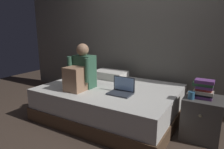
{
  "coord_description": "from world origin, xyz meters",
  "views": [
    {
      "loc": [
        1.31,
        -2.2,
        1.36
      ],
      "look_at": [
        -0.05,
        0.1,
        0.73
      ],
      "focal_mm": 32.16,
      "sensor_mm": 36.0,
      "label": 1
    }
  ],
  "objects_px": {
    "person_sitting": "(81,72)",
    "pillow": "(110,75)",
    "mug": "(191,95)",
    "book_stack": "(204,89)",
    "bed": "(110,102)",
    "laptop": "(122,90)",
    "nightstand": "(202,118)"
  },
  "relations": [
    {
      "from": "pillow",
      "to": "book_stack",
      "type": "relative_size",
      "value": 2.36
    },
    {
      "from": "bed",
      "to": "person_sitting",
      "type": "xyz_separation_m",
      "value": [
        -0.33,
        -0.29,
        0.49
      ]
    },
    {
      "from": "person_sitting",
      "to": "pillow",
      "type": "distance_m",
      "value": 0.76
    },
    {
      "from": "nightstand",
      "to": "pillow",
      "type": "xyz_separation_m",
      "value": [
        -1.57,
        0.4,
        0.28
      ]
    },
    {
      "from": "pillow",
      "to": "book_stack",
      "type": "bearing_deg",
      "value": -15.17
    },
    {
      "from": "nightstand",
      "to": "laptop",
      "type": "relative_size",
      "value": 1.64
    },
    {
      "from": "laptop",
      "to": "pillow",
      "type": "bearing_deg",
      "value": 131.41
    },
    {
      "from": "person_sitting",
      "to": "pillow",
      "type": "relative_size",
      "value": 1.17
    },
    {
      "from": "book_stack",
      "to": "mug",
      "type": "relative_size",
      "value": 2.64
    },
    {
      "from": "person_sitting",
      "to": "laptop",
      "type": "xyz_separation_m",
      "value": [
        0.63,
        0.09,
        -0.2
      ]
    },
    {
      "from": "person_sitting",
      "to": "mug",
      "type": "bearing_deg",
      "value": 8.26
    },
    {
      "from": "person_sitting",
      "to": "mug",
      "type": "distance_m",
      "value": 1.52
    },
    {
      "from": "book_stack",
      "to": "mug",
      "type": "bearing_deg",
      "value": -139.33
    },
    {
      "from": "person_sitting",
      "to": "pillow",
      "type": "xyz_separation_m",
      "value": [
        0.06,
        0.74,
        -0.19
      ]
    },
    {
      "from": "person_sitting",
      "to": "laptop",
      "type": "bearing_deg",
      "value": 8.57
    },
    {
      "from": "bed",
      "to": "book_stack",
      "type": "distance_m",
      "value": 1.35
    },
    {
      "from": "mug",
      "to": "book_stack",
      "type": "bearing_deg",
      "value": 40.67
    },
    {
      "from": "nightstand",
      "to": "mug",
      "type": "height_order",
      "value": "mug"
    },
    {
      "from": "bed",
      "to": "book_stack",
      "type": "height_order",
      "value": "book_stack"
    },
    {
      "from": "nightstand",
      "to": "person_sitting",
      "type": "distance_m",
      "value": 1.73
    },
    {
      "from": "person_sitting",
      "to": "mug",
      "type": "relative_size",
      "value": 7.28
    },
    {
      "from": "book_stack",
      "to": "bed",
      "type": "bearing_deg",
      "value": -178.73
    },
    {
      "from": "bed",
      "to": "book_stack",
      "type": "bearing_deg",
      "value": 1.27
    },
    {
      "from": "nightstand",
      "to": "pillow",
      "type": "height_order",
      "value": "pillow"
    },
    {
      "from": "laptop",
      "to": "book_stack",
      "type": "xyz_separation_m",
      "value": [
        0.99,
        0.22,
        0.11
      ]
    },
    {
      "from": "book_stack",
      "to": "mug",
      "type": "distance_m",
      "value": 0.17
    },
    {
      "from": "nightstand",
      "to": "pillow",
      "type": "bearing_deg",
      "value": 165.66
    },
    {
      "from": "book_stack",
      "to": "mug",
      "type": "xyz_separation_m",
      "value": [
        -0.12,
        -0.1,
        -0.07
      ]
    },
    {
      "from": "person_sitting",
      "to": "book_stack",
      "type": "height_order",
      "value": "person_sitting"
    },
    {
      "from": "laptop",
      "to": "pillow",
      "type": "relative_size",
      "value": 0.57
    },
    {
      "from": "nightstand",
      "to": "mug",
      "type": "distance_m",
      "value": 0.36
    },
    {
      "from": "book_stack",
      "to": "person_sitting",
      "type": "bearing_deg",
      "value": -168.89
    }
  ]
}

